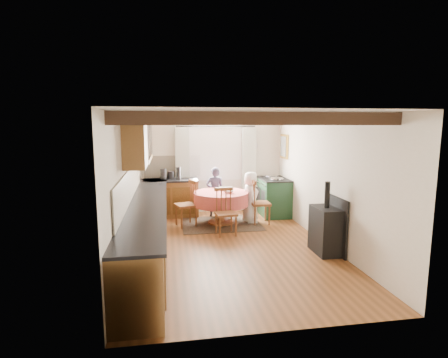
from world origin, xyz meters
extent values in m
cube|color=brown|center=(0.00, 0.00, 0.00)|extent=(3.60, 5.50, 0.00)
cube|color=white|center=(0.00, 0.00, 2.40)|extent=(3.60, 5.50, 0.00)
cube|color=silver|center=(0.00, 2.75, 1.20)|extent=(3.60, 0.00, 2.40)
cube|color=silver|center=(0.00, -2.75, 1.20)|extent=(3.60, 0.00, 2.40)
cube|color=silver|center=(-1.80, 0.00, 1.20)|extent=(0.00, 5.50, 2.40)
cube|color=silver|center=(1.80, 0.00, 1.20)|extent=(0.00, 5.50, 2.40)
cube|color=#301F16|center=(0.00, -2.00, 2.31)|extent=(3.60, 0.16, 0.16)
cube|color=#301F16|center=(0.00, -1.00, 2.31)|extent=(3.60, 0.16, 0.16)
cube|color=#301F16|center=(0.00, 0.00, 2.31)|extent=(3.60, 0.16, 0.16)
cube|color=#301F16|center=(0.00, 1.00, 2.31)|extent=(3.60, 0.16, 0.16)
cube|color=#301F16|center=(0.00, 2.00, 2.31)|extent=(3.60, 0.16, 0.16)
cube|color=beige|center=(-1.78, 0.30, 1.20)|extent=(0.02, 4.50, 0.55)
cube|color=beige|center=(-1.00, 2.73, 1.20)|extent=(1.40, 0.02, 0.55)
cube|color=brown|center=(-1.50, 0.00, 0.44)|extent=(0.60, 5.30, 0.88)
cube|color=brown|center=(-1.05, 2.45, 0.44)|extent=(1.30, 0.60, 0.88)
cube|color=black|center=(-1.48, 0.00, 0.90)|extent=(0.64, 5.30, 0.04)
cube|color=black|center=(-1.05, 2.43, 0.90)|extent=(1.30, 0.64, 0.04)
cube|color=brown|center=(-1.63, 1.20, 1.95)|extent=(0.34, 1.80, 0.90)
cube|color=brown|center=(-1.63, -0.30, 1.90)|extent=(0.34, 0.90, 0.70)
cube|color=white|center=(0.10, 2.73, 1.60)|extent=(1.34, 0.03, 1.54)
cube|color=white|center=(0.10, 2.74, 1.60)|extent=(1.20, 0.01, 1.40)
cube|color=#ADADAC|center=(-0.75, 2.65, 1.10)|extent=(0.35, 0.10, 2.10)
cube|color=#ADADAC|center=(0.95, 2.65, 1.10)|extent=(0.35, 0.10, 2.10)
cylinder|color=black|center=(0.10, 2.65, 2.20)|extent=(2.00, 0.03, 0.03)
cube|color=gold|center=(1.77, 2.30, 1.70)|extent=(0.04, 0.50, 0.60)
cylinder|color=silver|center=(1.05, 2.72, 1.70)|extent=(0.30, 0.02, 0.30)
cube|color=brown|center=(0.05, 1.52, 0.01)|extent=(1.76, 1.37, 0.01)
imported|color=#2D2C41|center=(0.01, 2.23, 0.61)|extent=(0.47, 0.33, 1.22)
imported|color=white|center=(0.74, 1.57, 0.59)|extent=(0.40, 0.59, 1.18)
imported|color=silver|center=(0.20, 1.41, 0.77)|extent=(0.34, 0.34, 0.06)
imported|color=silver|center=(0.16, 1.78, 0.78)|extent=(0.30, 0.30, 0.07)
imported|color=silver|center=(0.21, 1.37, 0.79)|extent=(0.14, 0.14, 0.09)
cylinder|color=#262628|center=(-1.23, 2.48, 1.05)|extent=(0.15, 0.15, 0.26)
cylinder|color=#262628|center=(-1.05, 2.57, 1.01)|extent=(0.16, 0.16, 0.18)
cylinder|color=#262628|center=(-0.86, 2.36, 1.07)|extent=(0.11, 0.11, 0.31)
camera|label=1|loc=(-1.14, -6.15, 2.23)|focal=28.23mm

